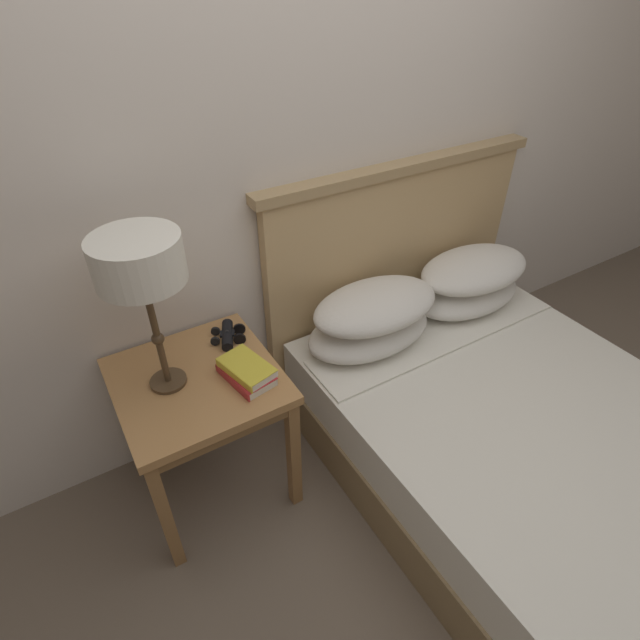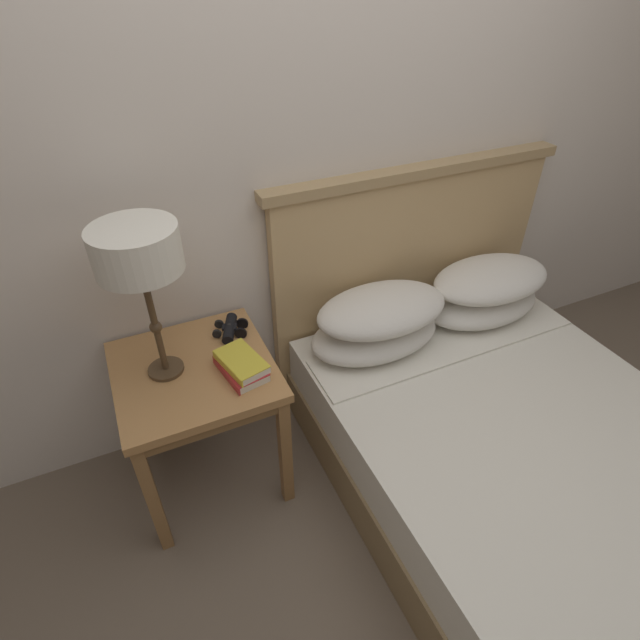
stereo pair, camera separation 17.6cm
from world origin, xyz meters
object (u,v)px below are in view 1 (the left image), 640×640
at_px(bed, 498,415).
at_px(book_stacked_on_top, 246,368).
at_px(nightstand, 199,394).
at_px(table_lamp, 139,265).
at_px(book_on_nightstand, 246,375).
at_px(binoculars_pair, 228,335).

distance_m(bed, book_stacked_on_top, 1.11).
height_order(nightstand, table_lamp, table_lamp).
bearing_deg(bed, book_on_nightstand, 156.37).
xyz_separation_m(nightstand, book_stacked_on_top, (0.16, -0.10, 0.13)).
xyz_separation_m(bed, binoculars_pair, (-0.92, 0.66, 0.37)).
relative_size(bed, table_lamp, 3.21).
bearing_deg(book_on_nightstand, book_stacked_on_top, -2.76).
relative_size(book_on_nightstand, binoculars_pair, 1.41).
height_order(table_lamp, book_stacked_on_top, table_lamp).
bearing_deg(binoculars_pair, book_on_nightstand, -97.51).
height_order(book_stacked_on_top, binoculars_pair, book_stacked_on_top).
bearing_deg(table_lamp, book_on_nightstand, -26.84).
relative_size(book_stacked_on_top, binoculars_pair, 1.40).
distance_m(table_lamp, book_on_nightstand, 0.55).
bearing_deg(bed, table_lamp, 155.69).
bearing_deg(nightstand, book_on_nightstand, -32.58).
height_order(book_on_nightstand, book_stacked_on_top, book_stacked_on_top).
bearing_deg(book_on_nightstand, table_lamp, 153.16).
bearing_deg(table_lamp, bed, -24.31).
relative_size(table_lamp, book_on_nightstand, 2.53).
xyz_separation_m(bed, book_stacked_on_top, (-0.95, 0.42, 0.40)).
bearing_deg(nightstand, table_lamp, 164.29).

